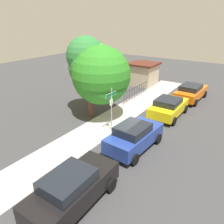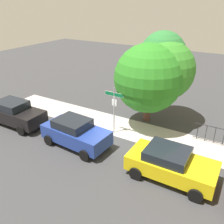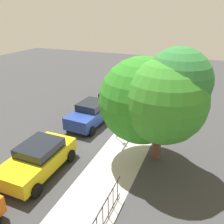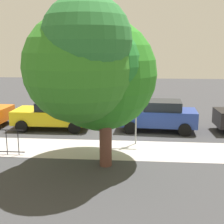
# 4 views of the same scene
# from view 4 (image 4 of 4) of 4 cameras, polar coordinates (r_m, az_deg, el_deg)

# --- Properties ---
(ground_plane) EXTENTS (60.00, 60.00, 0.00)m
(ground_plane) POSITION_cam_4_polar(r_m,az_deg,el_deg) (14.59, 2.81, -5.39)
(ground_plane) COLOR #38383A
(sidewalk_strip) EXTENTS (24.00, 2.60, 0.00)m
(sidewalk_strip) POSITION_cam_4_polar(r_m,az_deg,el_deg) (13.57, -5.93, -6.78)
(sidewalk_strip) COLOR #AFA5A4
(sidewalk_strip) RESTS_ON ground_plane
(street_sign) EXTENTS (1.27, 0.07, 3.07)m
(street_sign) POSITION_cam_4_polar(r_m,az_deg,el_deg) (13.71, 4.55, 2.24)
(street_sign) COLOR #9EA0A5
(street_sign) RESTS_ON ground_plane
(shade_tree) EXTENTS (4.71, 5.28, 6.07)m
(shade_tree) POSITION_cam_4_polar(r_m,az_deg,el_deg) (11.10, -3.68, 8.39)
(shade_tree) COLOR brown
(shade_tree) RESTS_ON ground_plane
(car_blue) EXTENTS (4.10, 2.21, 1.62)m
(car_blue) POSITION_cam_4_polar(r_m,az_deg,el_deg) (16.36, 8.66, -0.58)
(car_blue) COLOR navy
(car_blue) RESTS_ON ground_plane
(car_yellow) EXTENTS (4.11, 2.14, 1.51)m
(car_yellow) POSITION_cam_4_polar(r_m,az_deg,el_deg) (16.92, -10.85, -0.40)
(car_yellow) COLOR gold
(car_yellow) RESTS_ON ground_plane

